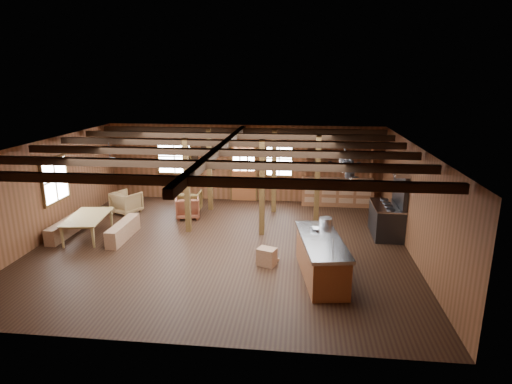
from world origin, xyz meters
TOP-DOWN VIEW (x-y plane):
  - room at (0.00, 0.00)m, footprint 10.04×9.04m
  - ceiling_joists at (0.00, 0.18)m, footprint 9.80×8.82m
  - timber_posts at (0.52, 2.08)m, footprint 3.95×2.35m
  - back_door at (0.00, 4.45)m, footprint 1.02×0.08m
  - window_back_left at (-2.60, 4.46)m, footprint 1.32×0.06m
  - window_back_right at (1.30, 4.46)m, footprint 1.02×0.06m
  - window_left at (-4.96, 0.50)m, footprint 0.14×1.24m
  - notice_boards at (-1.50, 4.46)m, footprint 1.08×0.03m
  - back_counter at (3.40, 4.20)m, footprint 2.55×0.60m
  - pendant_lamps at (-2.25, 1.00)m, footprint 1.86×2.36m
  - pot_rack at (3.29, 0.41)m, footprint 0.38×3.00m
  - kitchen_island at (2.62, -1.62)m, footprint 1.25×2.61m
  - step_stool at (1.33, -1.12)m, footprint 0.58×0.50m
  - commercial_range at (4.65, 1.31)m, footprint 0.81×1.57m
  - dining_table at (-3.90, 0.21)m, footprint 1.23×1.92m
  - bench_wall at (-4.65, 0.21)m, footprint 0.31×1.67m
  - bench_aisle at (-2.90, 0.21)m, footprint 0.33×1.75m
  - armchair_a at (-1.56, 2.23)m, footprint 0.93×0.95m
  - armchair_b at (-1.66, 2.82)m, footprint 0.83×0.85m
  - armchair_c at (-3.73, 2.49)m, footprint 1.07×1.08m
  - counter_pot at (2.74, -0.70)m, footprint 0.32×0.32m
  - bowl at (2.47, -1.07)m, footprint 0.28×0.28m

SIDE VIEW (x-z plane):
  - step_stool at x=1.33m, z-range 0.00..0.44m
  - bench_wall at x=-4.65m, z-range 0.00..0.46m
  - bench_aisle at x=-2.90m, z-range 0.00..0.48m
  - dining_table at x=-3.90m, z-range 0.00..0.63m
  - armchair_a at x=-1.56m, z-range 0.00..0.71m
  - armchair_b at x=-1.66m, z-range 0.00..0.73m
  - armchair_c at x=-3.73m, z-range 0.00..0.75m
  - kitchen_island at x=2.62m, z-range -0.12..1.08m
  - back_counter at x=3.40m, z-range -0.62..1.83m
  - commercial_range at x=4.65m, z-range -0.34..1.60m
  - back_door at x=0.00m, z-range -0.19..1.96m
  - bowl at x=2.47m, z-range 0.94..1.00m
  - counter_pot at x=2.74m, z-range 0.94..1.13m
  - room at x=0.00m, z-range -0.02..2.82m
  - timber_posts at x=0.52m, z-range 0.00..2.80m
  - window_back_left at x=-2.60m, z-range 0.94..2.26m
  - window_back_right at x=1.30m, z-range 0.94..2.26m
  - window_left at x=-4.96m, z-range 0.94..2.26m
  - notice_boards at x=-1.50m, z-range 1.19..2.09m
  - pendant_lamps at x=-2.25m, z-range 1.92..2.58m
  - pot_rack at x=3.29m, z-range 2.07..2.51m
  - ceiling_joists at x=0.00m, z-range 2.59..2.77m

